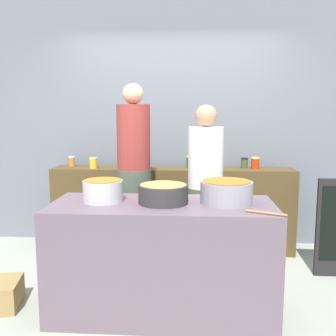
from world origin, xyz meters
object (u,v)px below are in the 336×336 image
object	(u,v)px
wooden_spoon	(266,213)
cook_with_tongs	(134,187)
cooking_pot_center	(163,194)
cooking_pot_right	(226,192)
preserve_jar_1	(93,163)
cook_in_cap	(205,203)
preserve_jar_0	(72,161)
preserve_jar_2	(142,161)
preserve_jar_3	(190,162)
preserve_jar_5	(218,165)
cooking_pot_left	(103,191)
preserve_jar_4	(198,162)
preserve_jar_6	(244,163)
preserve_jar_7	(255,163)

from	to	relation	value
wooden_spoon	cook_with_tongs	world-z (taller)	cook_with_tongs
cooking_pot_center	cooking_pot_right	distance (m)	0.48
preserve_jar_1	cook_in_cap	bearing A→B (deg)	-31.02
preserve_jar_0	preserve_jar_2	xyz separation A→B (m)	(0.82, -0.02, 0.01)
preserve_jar_3	cook_in_cap	xyz separation A→B (m)	(0.15, -0.84, -0.27)
preserve_jar_5	cooking_pot_center	world-z (taller)	preserve_jar_5
cooking_pot_left	preserve_jar_2	bearing A→B (deg)	85.50
preserve_jar_0	cooking_pot_left	bearing A→B (deg)	-63.74
preserve_jar_2	cook_in_cap	distance (m)	1.13
preserve_jar_4	cooking_pot_left	size ratio (longest dim) A/B	0.40
preserve_jar_2	preserve_jar_3	world-z (taller)	same
preserve_jar_4	preserve_jar_6	distance (m)	0.51
cooking_pot_left	preserve_jar_5	bearing A→B (deg)	53.41
preserve_jar_7	cook_with_tongs	bearing A→B (deg)	-154.36
preserve_jar_3	cook_with_tongs	distance (m)	0.84
preserve_jar_2	cooking_pot_right	xyz separation A→B (m)	(0.84, -1.40, -0.05)
preserve_jar_4	wooden_spoon	distance (m)	1.78
preserve_jar_5	cook_in_cap	size ratio (longest dim) A/B	0.07
preserve_jar_5	cooking_pot_right	distance (m)	1.28
preserve_jar_2	cooking_pot_right	size ratio (longest dim) A/B	0.34
preserve_jar_3	cook_with_tongs	world-z (taller)	cook_with_tongs
wooden_spoon	cook_with_tongs	distance (m)	1.51
preserve_jar_7	preserve_jar_5	bearing A→B (deg)	-168.95
preserve_jar_2	cooking_pot_center	distance (m)	1.48
cooking_pot_left	cook_in_cap	size ratio (longest dim) A/B	0.19
wooden_spoon	cook_with_tongs	xyz separation A→B (m)	(-1.07, 1.07, -0.04)
preserve_jar_1	preserve_jar_6	world-z (taller)	preserve_jar_1
preserve_jar_5	preserve_jar_6	size ratio (longest dim) A/B	0.90
cooking_pot_center	cook_with_tongs	size ratio (longest dim) A/B	0.21
preserve_jar_1	preserve_jar_6	xyz separation A→B (m)	(1.68, 0.13, -0.00)
preserve_jar_5	cooking_pot_left	bearing A→B (deg)	-126.59
preserve_jar_5	preserve_jar_2	bearing A→B (deg)	171.76
preserve_jar_1	cooking_pot_right	distance (m)	1.87
cooking_pot_left	preserve_jar_6	bearing A→B (deg)	48.33
cooking_pot_right	preserve_jar_7	bearing A→B (deg)	72.51
preserve_jar_0	cooking_pot_center	distance (m)	1.88
cooking_pot_center	preserve_jar_3	bearing A→B (deg)	82.66
preserve_jar_2	preserve_jar_3	xyz separation A→B (m)	(0.54, -0.02, 0.00)
preserve_jar_0	preserve_jar_4	bearing A→B (deg)	-0.70
cooking_pot_right	wooden_spoon	bearing A→B (deg)	-52.48
preserve_jar_2	cook_with_tongs	size ratio (longest dim) A/B	0.07
preserve_jar_2	cook_with_tongs	bearing A→B (deg)	-89.19
cooking_pot_left	wooden_spoon	bearing A→B (deg)	-14.20
cooking_pot_left	cooking_pot_center	size ratio (longest dim) A/B	0.81
preserve_jar_5	cook_with_tongs	size ratio (longest dim) A/B	0.06
preserve_jar_5	cook_in_cap	bearing A→B (deg)	-102.02
preserve_jar_7	preserve_jar_4	bearing A→B (deg)	175.99
preserve_jar_2	preserve_jar_1	bearing A→B (deg)	-167.00
preserve_jar_4	cooking_pot_left	world-z (taller)	preserve_jar_4
cooking_pot_right	preserve_jar_1	bearing A→B (deg)	136.84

